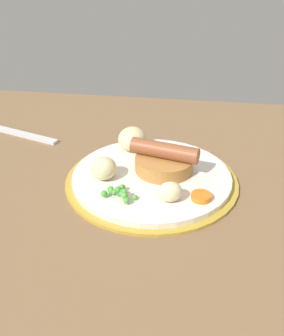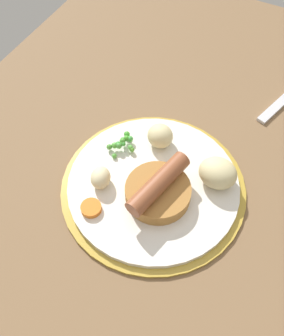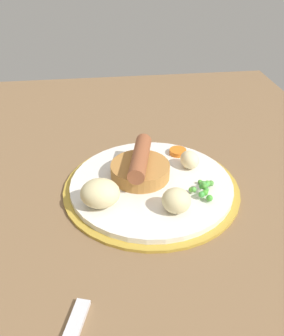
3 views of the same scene
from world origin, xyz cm
name	(u,v)px [view 1 (image 1 of 3)]	position (x,y,z in cm)	size (l,w,h in cm)	color
dining_table	(143,188)	(0.00, 0.00, 1.50)	(110.00, 80.00, 3.00)	brown
dinner_plate	(151,179)	(1.49, -0.40, 3.57)	(28.36, 28.36, 1.40)	#B79333
sausage_pudding	(164,160)	(3.33, 1.59, 6.25)	(11.57, 9.61, 4.98)	#AD7538
pea_pile	(119,192)	(-2.47, -7.46, 5.40)	(5.47, 4.31, 1.88)	green
potato_chunk_0	(170,192)	(5.07, -7.03, 5.89)	(3.62, 2.96, 2.98)	beige
potato_chunk_1	(104,168)	(-5.89, -2.46, 6.22)	(4.22, 3.99, 3.64)	beige
potato_chunk_2	(132,139)	(-3.18, 8.24, 6.50)	(5.05, 5.79, 4.20)	beige
carrot_slice_1	(201,197)	(9.63, -6.02, 4.83)	(3.02, 3.02, 0.85)	orange
fork	(21,134)	(-27.54, 13.55, 3.30)	(18.00, 1.60, 0.60)	silver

